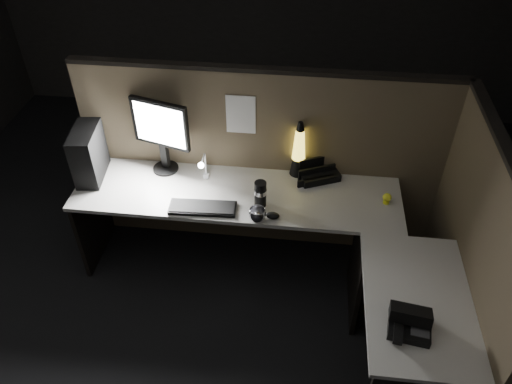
# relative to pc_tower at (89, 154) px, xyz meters

# --- Properties ---
(floor) EXTENTS (6.00, 6.00, 0.00)m
(floor) POSITION_rel_pc_tower_xyz_m (1.22, -0.68, -0.92)
(floor) COLOR black
(floor) RESTS_ON ground
(room_shell) EXTENTS (6.00, 6.00, 6.00)m
(room_shell) POSITION_rel_pc_tower_xyz_m (1.22, -0.68, 0.70)
(room_shell) COLOR silver
(room_shell) RESTS_ON ground
(partition_back) EXTENTS (2.66, 0.06, 1.50)m
(partition_back) POSITION_rel_pc_tower_xyz_m (1.22, 0.25, -0.17)
(partition_back) COLOR brown
(partition_back) RESTS_ON ground
(partition_right) EXTENTS (0.06, 1.66, 1.50)m
(partition_right) POSITION_rel_pc_tower_xyz_m (2.55, -0.58, -0.17)
(partition_right) COLOR brown
(partition_right) RESTS_ON ground
(desk) EXTENTS (2.60, 1.60, 0.73)m
(desk) POSITION_rel_pc_tower_xyz_m (1.40, -0.43, -0.34)
(desk) COLOR beige
(desk) RESTS_ON ground
(pc_tower) EXTENTS (0.21, 0.38, 0.38)m
(pc_tower) POSITION_rel_pc_tower_xyz_m (0.00, 0.00, 0.00)
(pc_tower) COLOR black
(pc_tower) RESTS_ON desk
(monitor) EXTENTS (0.43, 0.19, 0.56)m
(monitor) POSITION_rel_pc_tower_xyz_m (0.51, 0.14, 0.15)
(monitor) COLOR black
(monitor) RESTS_ON desk
(keyboard) EXTENTS (0.46, 0.17, 0.02)m
(keyboard) POSITION_rel_pc_tower_xyz_m (0.87, -0.28, -0.18)
(keyboard) COLOR black
(keyboard) RESTS_ON desk
(mouse) EXTENTS (0.09, 0.07, 0.04)m
(mouse) POSITION_rel_pc_tower_xyz_m (1.35, -0.31, -0.17)
(mouse) COLOR black
(mouse) RESTS_ON desk
(clip_lamp) EXTENTS (0.04, 0.17, 0.22)m
(clip_lamp) POSITION_rel_pc_tower_xyz_m (0.83, 0.01, -0.06)
(clip_lamp) COLOR white
(clip_lamp) RESTS_ON desk
(organizer) EXTENTS (0.36, 0.34, 0.21)m
(organizer) POSITION_rel_pc_tower_xyz_m (1.62, 0.20, -0.14)
(organizer) COLOR black
(organizer) RESTS_ON desk
(lava_lamp) EXTENTS (0.12, 0.12, 0.44)m
(lava_lamp) POSITION_rel_pc_tower_xyz_m (1.48, 0.19, -0.01)
(lava_lamp) COLOR black
(lava_lamp) RESTS_ON desk
(travel_mug) EXTENTS (0.09, 0.09, 0.19)m
(travel_mug) POSITION_rel_pc_tower_xyz_m (1.25, -0.19, -0.09)
(travel_mug) COLOR black
(travel_mug) RESTS_ON desk
(steel_mug) EXTENTS (0.12, 0.12, 0.09)m
(steel_mug) POSITION_rel_pc_tower_xyz_m (1.25, -0.34, -0.15)
(steel_mug) COLOR #B3B2BA
(steel_mug) RESTS_ON desk
(figurine) EXTENTS (0.06, 0.06, 0.06)m
(figurine) POSITION_rel_pc_tower_xyz_m (2.11, -0.07, -0.14)
(figurine) COLOR #F9FF28
(figurine) RESTS_ON desk
(pinned_paper) EXTENTS (0.21, 0.00, 0.29)m
(pinned_paper) POSITION_rel_pc_tower_xyz_m (1.07, 0.21, 0.27)
(pinned_paper) COLOR white
(pinned_paper) RESTS_ON partition_back
(desk_phone) EXTENTS (0.24, 0.25, 0.13)m
(desk_phone) POSITION_rel_pc_tower_xyz_m (2.14, -1.08, -0.14)
(desk_phone) COLOR black
(desk_phone) RESTS_ON desk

